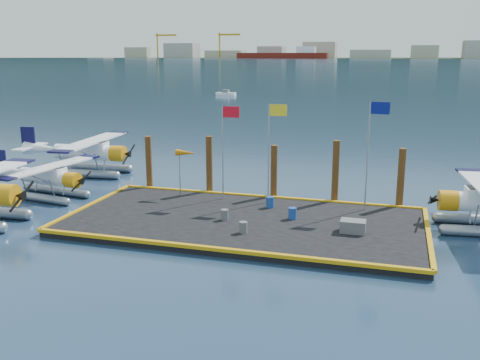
% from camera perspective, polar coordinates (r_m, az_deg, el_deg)
% --- Properties ---
extents(ground, '(4000.00, 4000.00, 0.00)m').
position_cam_1_polar(ground, '(30.73, 0.44, -4.88)').
color(ground, '#182E48').
rests_on(ground, ground).
extents(dock, '(20.00, 10.00, 0.40)m').
position_cam_1_polar(dock, '(30.67, 0.44, -4.53)').
color(dock, black).
rests_on(dock, ground).
extents(dock_bumpers, '(20.25, 10.25, 0.18)m').
position_cam_1_polar(dock_bumpers, '(30.58, 0.44, -4.01)').
color(dock_bumpers, '#C88F0B').
rests_on(dock_bumpers, dock).
extents(seaplane_b, '(7.79, 8.56, 3.03)m').
position_cam_1_polar(seaplane_b, '(38.39, -19.80, 0.08)').
color(seaplane_b, '#8E929B').
rests_on(seaplane_b, ground).
extents(seaplane_c, '(9.53, 10.51, 3.73)m').
position_cam_1_polar(seaplane_c, '(44.93, -15.92, 2.62)').
color(seaplane_c, '#8E929B').
rests_on(seaplane_c, ground).
extents(drum_0, '(0.43, 0.43, 0.61)m').
position_cam_1_polar(drum_0, '(30.37, -1.64, -3.72)').
color(drum_0, '#57575C').
rests_on(drum_0, dock).
extents(drum_1, '(0.43, 0.43, 0.61)m').
position_cam_1_polar(drum_1, '(28.21, 0.36, -5.07)').
color(drum_1, '#57575C').
rests_on(drum_1, dock).
extents(drum_2, '(0.47, 0.47, 0.66)m').
position_cam_1_polar(drum_2, '(30.66, 5.61, -3.56)').
color(drum_2, navy).
rests_on(drum_2, dock).
extents(drum_5, '(0.48, 0.48, 0.68)m').
position_cam_1_polar(drum_5, '(32.77, 3.22, -2.38)').
color(drum_5, navy).
rests_on(drum_5, dock).
extents(crate, '(1.32, 0.88, 0.66)m').
position_cam_1_polar(crate, '(28.93, 11.96, -4.85)').
color(crate, '#57575C').
rests_on(crate, dock).
extents(flagpole_red, '(1.14, 0.08, 6.00)m').
position_cam_1_polar(flagpole_red, '(33.88, -1.53, 4.50)').
color(flagpole_red, gray).
rests_on(flagpole_red, dock).
extents(flagpole_yellow, '(1.14, 0.08, 6.20)m').
position_cam_1_polar(flagpole_yellow, '(33.08, 3.43, 4.47)').
color(flagpole_yellow, gray).
rests_on(flagpole_yellow, dock).
extents(flagpole_blue, '(1.14, 0.08, 6.50)m').
position_cam_1_polar(flagpole_blue, '(32.27, 13.89, 4.18)').
color(flagpole_blue, gray).
rests_on(flagpole_blue, dock).
extents(windsock, '(1.40, 0.44, 3.12)m').
position_cam_1_polar(windsock, '(35.01, -5.78, 2.79)').
color(windsock, gray).
rests_on(windsock, dock).
extents(piling_0, '(0.44, 0.44, 4.00)m').
position_cam_1_polar(piling_0, '(38.08, -9.69, 1.64)').
color(piling_0, '#422812').
rests_on(piling_0, ground).
extents(piling_1, '(0.44, 0.44, 4.20)m').
position_cam_1_polar(piling_1, '(36.33, -3.29, 1.41)').
color(piling_1, '#422812').
rests_on(piling_1, ground).
extents(piling_2, '(0.44, 0.44, 3.80)m').
position_cam_1_polar(piling_2, '(35.15, 3.64, 0.66)').
color(piling_2, '#422812').
rests_on(piling_2, ground).
extents(piling_3, '(0.44, 0.44, 4.30)m').
position_cam_1_polar(piling_3, '(34.47, 10.14, 0.64)').
color(piling_3, '#422812').
rests_on(piling_3, ground).
extents(piling_4, '(0.44, 0.44, 4.00)m').
position_cam_1_polar(piling_4, '(34.33, 16.78, -0.03)').
color(piling_4, '#422812').
rests_on(piling_4, ground).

